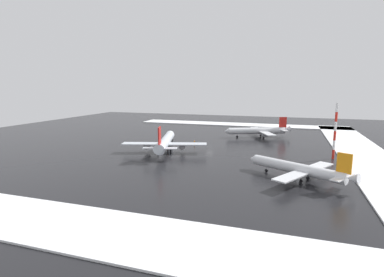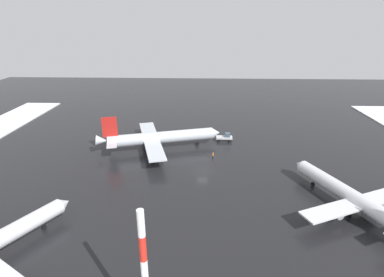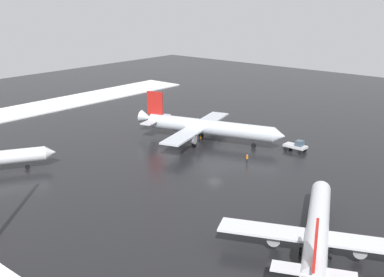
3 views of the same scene
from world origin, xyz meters
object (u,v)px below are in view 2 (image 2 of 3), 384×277
(pushback_tug, at_px, (225,137))
(ground_crew_near_tug, at_px, (213,155))
(ground_crew_beside_wing, at_px, (156,147))
(airplane_distant_tail, at_px, (159,138))
(airplane_parked_starboard, at_px, (352,197))

(pushback_tug, distance_m, ground_crew_near_tug, 12.67)
(pushback_tug, bearing_deg, ground_crew_beside_wing, -157.06)
(airplane_distant_tail, xyz_separation_m, airplane_parked_starboard, (39.01, -26.77, -0.45))
(ground_crew_beside_wing, bearing_deg, pushback_tug, 27.58)
(pushback_tug, height_order, ground_crew_beside_wing, pushback_tug)
(ground_crew_near_tug, xyz_separation_m, ground_crew_beside_wing, (-15.06, 4.55, 0.00))
(airplane_distant_tail, xyz_separation_m, ground_crew_near_tug, (14.46, -5.70, -2.33))
(airplane_parked_starboard, height_order, ground_crew_near_tug, airplane_parked_starboard)
(airplane_parked_starboard, distance_m, ground_crew_beside_wing, 47.21)
(airplane_parked_starboard, bearing_deg, pushback_tug, 8.22)
(airplane_distant_tail, relative_size, pushback_tug, 7.12)
(pushback_tug, xyz_separation_m, ground_crew_beside_wing, (-18.92, -7.52, -0.31))
(airplane_distant_tail, relative_size, ground_crew_near_tug, 19.35)
(pushback_tug, xyz_separation_m, ground_crew_near_tug, (-3.86, -12.06, -0.31))
(ground_crew_near_tug, bearing_deg, airplane_parked_starboard, 122.82)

